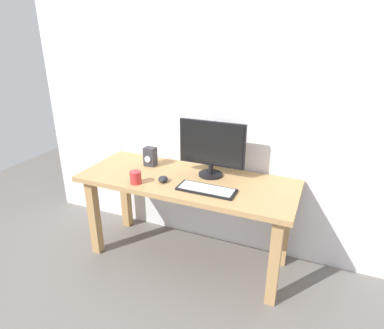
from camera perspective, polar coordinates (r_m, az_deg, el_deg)
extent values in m
plane|color=slate|center=(2.81, -0.83, -15.61)|extent=(6.00, 6.00, 0.00)
cube|color=silver|center=(2.56, 2.31, 17.13)|extent=(3.14, 0.04, 3.00)
cube|color=tan|center=(2.46, -0.92, -2.85)|extent=(1.62, 0.62, 0.04)
cube|color=tan|center=(2.80, -16.53, -8.60)|extent=(0.07, 0.07, 0.67)
cube|color=tan|center=(2.29, 14.07, -16.02)|extent=(0.07, 0.07, 0.67)
cube|color=tan|center=(3.11, -11.42, -4.89)|extent=(0.07, 0.07, 0.67)
cube|color=tan|center=(2.65, 15.77, -10.37)|extent=(0.07, 0.07, 0.67)
cylinder|color=black|center=(2.50, 3.24, -1.72)|extent=(0.18, 0.18, 0.02)
cylinder|color=black|center=(2.48, 3.26, -0.73)|extent=(0.04, 0.04, 0.08)
cube|color=black|center=(2.43, 3.46, 3.63)|extent=(0.50, 0.02, 0.34)
cube|color=black|center=(2.41, 3.35, 3.53)|extent=(0.48, 0.01, 0.31)
cube|color=black|center=(2.27, 2.51, -4.37)|extent=(0.41, 0.16, 0.01)
cube|color=silver|center=(2.26, 2.52, -4.17)|extent=(0.37, 0.13, 0.00)
ellipsoid|color=#232328|center=(2.40, -5.04, -2.52)|extent=(0.09, 0.10, 0.04)
cube|color=#333338|center=(2.68, -7.23, 1.36)|extent=(0.09, 0.07, 0.15)
cylinder|color=silver|center=(2.65, -7.68, 0.91)|extent=(0.05, 0.01, 0.05)
cylinder|color=red|center=(2.39, -9.74, -2.20)|extent=(0.08, 0.08, 0.09)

